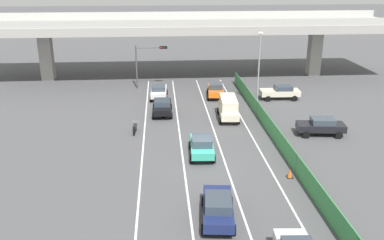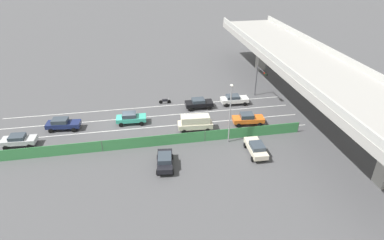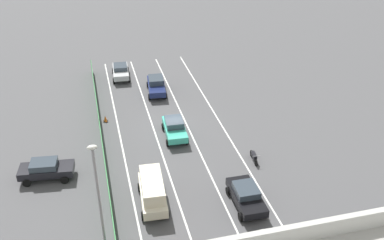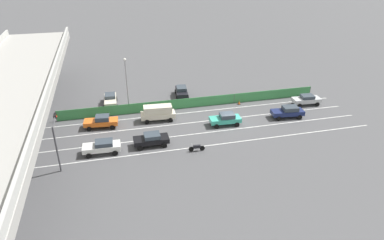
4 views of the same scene
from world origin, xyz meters
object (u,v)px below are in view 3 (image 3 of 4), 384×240
car_taxi_teal (175,128)px  street_lamp (98,191)px  car_sedan_silver (121,71)px  car_van_cream (152,190)px  car_sedan_black (246,195)px  traffic_cone (105,119)px  parked_sedan_dark (46,169)px  car_sedan_navy (156,85)px  motorcycle (254,157)px

car_taxi_teal → street_lamp: (7.28, 12.41, 3.93)m
car_sedan_silver → street_lamp: size_ratio=0.53×
car_taxi_teal → car_sedan_silver: 14.55m
car_van_cream → car_sedan_black: size_ratio=1.12×
car_van_cream → traffic_cone: bearing=-79.3°
car_van_cream → car_sedan_black: car_van_cream is taller
car_sedan_black → traffic_cone: 17.35m
car_sedan_silver → parked_sedan_dark: (7.81, 17.83, 0.03)m
parked_sedan_dark → car_sedan_navy: bearing=-130.7°
car_sedan_silver → motorcycle: size_ratio=2.21×
car_taxi_teal → motorcycle: 7.90m
car_sedan_navy → traffic_cone: 7.83m
car_van_cream → car_sedan_silver: bearing=-90.3°
car_taxi_teal → car_sedan_black: bearing=106.2°
street_lamp → car_sedan_silver: bearing=-98.3°
car_sedan_navy → traffic_cone: size_ratio=7.12×
car_taxi_teal → car_sedan_navy: bearing=-89.8°
car_sedan_black → car_sedan_silver: 25.53m
street_lamp → car_sedan_navy: bearing=-108.4°
car_van_cream → car_sedan_navy: size_ratio=1.03×
parked_sedan_dark → street_lamp: size_ratio=0.54×
car_van_cream → parked_sedan_dark: car_van_cream is taller
car_sedan_black → parked_sedan_dark: bearing=-25.7°
car_van_cream → motorcycle: car_van_cream is taller
motorcycle → street_lamp: street_lamp is taller
car_sedan_silver → traffic_cone: car_sedan_silver is taller
car_sedan_black → street_lamp: bearing=10.2°
car_van_cream → car_sedan_silver: 22.87m
car_van_cream → car_sedan_navy: car_van_cream is taller
motorcycle → car_sedan_black: bearing=63.0°
motorcycle → parked_sedan_dark: parked_sedan_dark is taller
car_van_cream → street_lamp: street_lamp is taller
street_lamp → car_van_cream: bearing=-135.5°
car_sedan_black → car_sedan_silver: size_ratio=1.00×
car_van_cream → motorcycle: size_ratio=2.48×
car_taxi_teal → parked_sedan_dark: size_ratio=0.98×
traffic_cone → motorcycle: bearing=140.0°
car_sedan_black → traffic_cone: size_ratio=6.53×
motorcycle → street_lamp: size_ratio=0.24×
car_sedan_black → motorcycle: bearing=-117.0°
traffic_cone → car_sedan_silver: bearing=-104.6°
car_van_cream → car_sedan_navy: 18.36m
car_taxi_teal → car_sedan_black: (-3.07, 10.55, -0.03)m
car_sedan_black → traffic_cone: car_sedan_black is taller
traffic_cone → street_lamp: bearing=85.5°
car_taxi_teal → parked_sedan_dark: car_taxi_teal is taller
car_van_cream → motorcycle: (-9.16, -3.20, -0.77)m
parked_sedan_dark → traffic_cone: (-5.22, -7.91, -0.59)m
car_sedan_navy → motorcycle: size_ratio=2.40×
car_sedan_navy → car_taxi_teal: 9.31m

